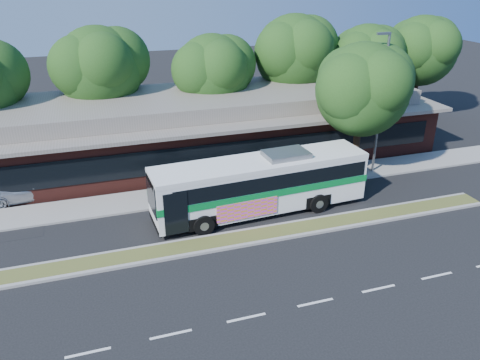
% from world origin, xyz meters
% --- Properties ---
extents(ground, '(120.00, 120.00, 0.00)m').
position_xyz_m(ground, '(0.00, 0.00, 0.00)').
color(ground, black).
rests_on(ground, ground).
extents(median_strip, '(26.00, 1.10, 0.15)m').
position_xyz_m(median_strip, '(0.00, 0.60, 0.07)').
color(median_strip, '#505825').
rests_on(median_strip, ground).
extents(sidewalk, '(44.00, 2.60, 0.12)m').
position_xyz_m(sidewalk, '(0.00, 6.40, 0.06)').
color(sidewalk, gray).
rests_on(sidewalk, ground).
extents(plaza_building, '(33.20, 11.20, 4.45)m').
position_xyz_m(plaza_building, '(0.00, 12.99, 2.13)').
color(plaza_building, '#4F1F19').
rests_on(plaza_building, ground).
extents(lamp_post, '(0.93, 0.18, 9.07)m').
position_xyz_m(lamp_post, '(9.56, 6.00, 4.90)').
color(lamp_post, slate).
rests_on(lamp_post, ground).
extents(tree_bg_b, '(6.69, 6.00, 9.00)m').
position_xyz_m(tree_bg_b, '(-6.57, 16.14, 6.14)').
color(tree_bg_b, black).
rests_on(tree_bg_b, ground).
extents(tree_bg_c, '(6.24, 5.60, 8.26)m').
position_xyz_m(tree_bg_c, '(1.40, 15.13, 5.59)').
color(tree_bg_c, black).
rests_on(tree_bg_c, ground).
extents(tree_bg_d, '(6.91, 6.20, 9.37)m').
position_xyz_m(tree_bg_d, '(8.45, 16.15, 6.42)').
color(tree_bg_d, black).
rests_on(tree_bg_d, ground).
extents(tree_bg_e, '(6.47, 5.80, 8.50)m').
position_xyz_m(tree_bg_e, '(14.42, 15.14, 5.74)').
color(tree_bg_e, black).
rests_on(tree_bg_e, ground).
extents(tree_bg_f, '(6.69, 6.00, 8.92)m').
position_xyz_m(tree_bg_f, '(20.43, 16.14, 6.06)').
color(tree_bg_f, black).
rests_on(tree_bg_f, ground).
extents(transit_bus, '(12.22, 3.35, 3.39)m').
position_xyz_m(transit_bus, '(0.59, 3.14, 1.89)').
color(transit_bus, white).
rests_on(transit_bus, ground).
extents(sedan, '(5.04, 2.64, 1.40)m').
position_xyz_m(sedan, '(-12.21, 8.82, 0.70)').
color(sedan, silver).
rests_on(sedan, ground).
extents(sidewalk_tree, '(6.47, 5.80, 8.56)m').
position_xyz_m(sidewalk_tree, '(8.70, 6.34, 5.80)').
color(sidewalk_tree, black).
rests_on(sidewalk_tree, ground).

